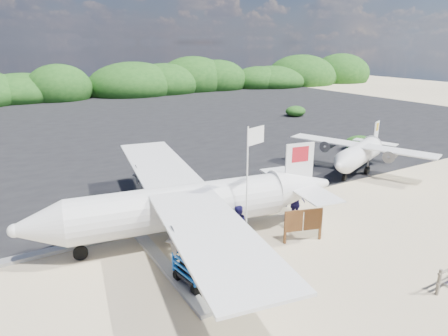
# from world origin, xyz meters

# --- Properties ---
(ground) EXTENTS (160.00, 160.00, 0.00)m
(ground) POSITION_xyz_m (0.00, 0.00, 0.00)
(ground) COLOR beige
(asphalt_apron) EXTENTS (90.00, 50.00, 0.04)m
(asphalt_apron) POSITION_xyz_m (0.00, 30.00, 0.00)
(asphalt_apron) COLOR #B2B2B2
(asphalt_apron) RESTS_ON ground
(lagoon) EXTENTS (9.00, 7.00, 0.40)m
(lagoon) POSITION_xyz_m (-9.00, 1.50, 0.00)
(lagoon) COLOR #B2B2B2
(lagoon) RESTS_ON ground
(vegetation_band) EXTENTS (124.00, 8.00, 4.40)m
(vegetation_band) POSITION_xyz_m (0.00, 55.00, 0.00)
(vegetation_band) COLOR #B2B2B2
(vegetation_band) RESTS_ON ground
(baggage_cart) EXTENTS (3.13, 2.07, 1.46)m
(baggage_cart) POSITION_xyz_m (-3.22, -0.08, 0.00)
(baggage_cart) COLOR blue
(baggage_cart) RESTS_ON ground
(flagpole) EXTENTS (1.15, 0.76, 5.34)m
(flagpole) POSITION_xyz_m (-1.01, 1.04, 0.00)
(flagpole) COLOR white
(flagpole) RESTS_ON ground
(signboard) EXTENTS (1.86, 0.72, 1.55)m
(signboard) POSITION_xyz_m (1.58, 0.42, 0.00)
(signboard) COLOR brown
(signboard) RESTS_ON ground
(crew_a) EXTENTS (0.75, 0.64, 1.75)m
(crew_a) POSITION_xyz_m (0.20, 3.50, 0.88)
(crew_a) COLOR #1A1551
(crew_a) RESTS_ON ground
(crew_b) EXTENTS (0.97, 0.79, 1.85)m
(crew_b) POSITION_xyz_m (-1.08, 1.60, 0.92)
(crew_b) COLOR #1A1551
(crew_b) RESTS_ON ground
(crew_c) EXTENTS (1.12, 0.56, 1.84)m
(crew_c) POSITION_xyz_m (2.66, 2.23, 0.92)
(crew_c) COLOR #1A1551
(crew_c) RESTS_ON ground
(aircraft_large) EXTENTS (19.45, 19.45, 5.06)m
(aircraft_large) POSITION_xyz_m (17.11, 20.40, 0.00)
(aircraft_large) COLOR #B2B2B2
(aircraft_large) RESTS_ON ground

